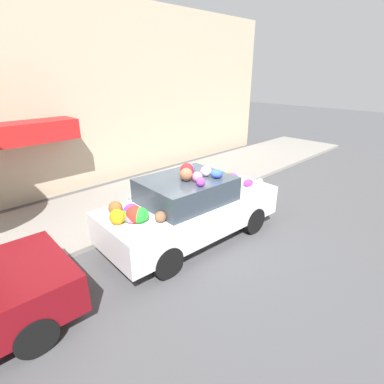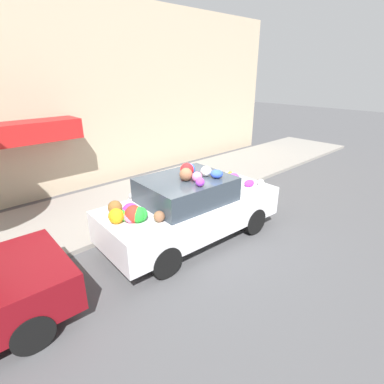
# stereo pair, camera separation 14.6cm
# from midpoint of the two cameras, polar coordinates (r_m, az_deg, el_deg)

# --- Properties ---
(ground_plane) EXTENTS (60.00, 60.00, 0.00)m
(ground_plane) POSITION_cam_midpoint_polar(r_m,az_deg,el_deg) (7.32, -1.16, -8.41)
(ground_plane) COLOR #4C4C4F
(sidewalk_curb) EXTENTS (24.00, 3.20, 0.11)m
(sidewalk_curb) POSITION_cam_midpoint_polar(r_m,az_deg,el_deg) (9.24, -12.75, -1.85)
(sidewalk_curb) COLOR gray
(sidewalk_curb) RESTS_ON ground
(building_facade) EXTENTS (18.00, 1.20, 5.94)m
(building_facade) POSITION_cam_midpoint_polar(r_m,az_deg,el_deg) (10.45, -21.45, 16.31)
(building_facade) COLOR #C6B293
(building_facade) RESTS_ON ground
(fire_hydrant) EXTENTS (0.20, 0.20, 0.70)m
(fire_hydrant) POSITION_cam_midpoint_polar(r_m,az_deg,el_deg) (7.93, -11.94, -2.67)
(fire_hydrant) COLOR #B2B2B7
(fire_hydrant) RESTS_ON sidewalk_curb
(art_car) EXTENTS (4.32, 1.96, 1.85)m
(art_car) POSITION_cam_midpoint_polar(r_m,az_deg,el_deg) (6.82, -1.03, -2.96)
(art_car) COLOR silver
(art_car) RESTS_ON ground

